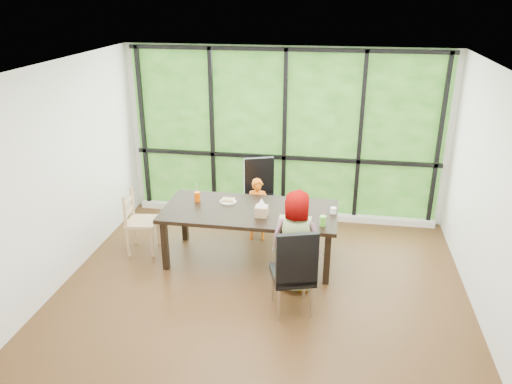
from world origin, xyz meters
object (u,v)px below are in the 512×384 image
at_px(child_older, 297,241).
at_px(green_cup, 323,221).
at_px(dining_table, 250,235).
at_px(chair_end_beech, 142,222).
at_px(plate_near, 295,221).
at_px(tissue_box, 261,211).
at_px(orange_cup, 197,197).
at_px(chair_window_leather, 261,195).
at_px(chair_interior_leather, 293,269).
at_px(plate_far, 228,201).
at_px(white_mug, 333,211).
at_px(child_toddler, 258,209).

distance_m(child_older, green_cup, 0.43).
relative_size(dining_table, chair_end_beech, 2.56).
relative_size(plate_near, tissue_box, 1.70).
height_order(plate_near, orange_cup, orange_cup).
bearing_deg(plate_near, chair_window_leather, 116.47).
bearing_deg(dining_table, tissue_box, -42.75).
distance_m(chair_interior_leather, tissue_box, 1.06).
height_order(plate_far, plate_near, plate_near).
height_order(dining_table, chair_interior_leather, chair_interior_leather).
bearing_deg(white_mug, chair_end_beech, -178.68).
bearing_deg(dining_table, chair_end_beech, 179.85).
height_order(dining_table, tissue_box, tissue_box).
xyz_separation_m(dining_table, chair_window_leather, (-0.01, 1.01, 0.17)).
distance_m(chair_interior_leather, plate_near, 0.84).
xyz_separation_m(plate_far, green_cup, (1.32, -0.53, 0.06)).
bearing_deg(child_older, chair_end_beech, -9.19).
relative_size(chair_interior_leather, child_toddler, 1.15).
height_order(chair_end_beech, white_mug, chair_end_beech).
height_order(plate_near, green_cup, green_cup).
xyz_separation_m(plate_near, orange_cup, (-1.38, 0.42, 0.06)).
distance_m(dining_table, chair_interior_leather, 1.27).
relative_size(white_mug, tissue_box, 0.51).
xyz_separation_m(dining_table, chair_interior_leather, (0.68, -1.06, 0.17)).
bearing_deg(white_mug, plate_near, -146.09).
height_order(child_older, tissue_box, child_older).
bearing_deg(child_toddler, dining_table, -94.31).
xyz_separation_m(chair_window_leather, child_older, (0.69, -1.60, 0.10)).
xyz_separation_m(dining_table, plate_near, (0.62, -0.25, 0.38)).
distance_m(chair_window_leather, white_mug, 1.47).
distance_m(chair_end_beech, plate_far, 1.25).
bearing_deg(chair_window_leather, tissue_box, -100.31).
bearing_deg(green_cup, dining_table, 161.69).
bearing_deg(tissue_box, dining_table, 137.25).
relative_size(chair_window_leather, tissue_box, 6.88).
bearing_deg(chair_window_leather, orange_cup, -151.30).
xyz_separation_m(plate_far, white_mug, (1.43, -0.14, 0.03)).
bearing_deg(green_cup, child_toddler, 135.41).
bearing_deg(plate_far, white_mug, -5.56).
relative_size(chair_end_beech, orange_cup, 6.82).
xyz_separation_m(child_older, plate_near, (-0.06, 0.34, 0.11)).
height_order(white_mug, tissue_box, tissue_box).
bearing_deg(orange_cup, white_mug, -3.07).
xyz_separation_m(child_older, green_cup, (0.29, 0.27, 0.17)).
bearing_deg(chair_window_leather, white_mug, -60.08).
xyz_separation_m(dining_table, child_older, (0.68, -0.60, 0.27)).
bearing_deg(chair_end_beech, white_mug, -95.43).
distance_m(chair_end_beech, tissue_box, 1.76).
relative_size(chair_window_leather, white_mug, 13.43).
distance_m(chair_end_beech, orange_cup, 0.87).
height_order(chair_window_leather, plate_near, chair_window_leather).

